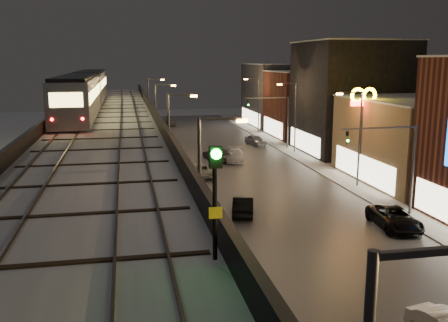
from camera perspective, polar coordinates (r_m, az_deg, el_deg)
road_surface at (r=49.39m, az=2.94°, el=-2.33°), size 17.00×120.00×0.06m
sidewalk_right at (r=52.67m, az=13.55°, el=-1.72°), size 4.00×120.00×0.14m
under_viaduct_pavement at (r=48.00m, az=-12.92°, el=-3.02°), size 11.00×120.00×0.06m
elevated_viaduct at (r=43.82m, az=-13.35°, el=3.05°), size 9.00×100.00×6.30m
viaduct_trackbed at (r=43.84m, az=-13.40°, el=4.07°), size 8.40×100.00×0.32m
viaduct_parapet_streetside at (r=43.86m, az=-7.71°, el=4.89°), size 0.30×100.00×1.10m
viaduct_parapet_far at (r=44.20m, az=-19.07°, el=4.42°), size 0.30×100.00×1.10m
building_c at (r=52.45m, az=21.59°, el=2.20°), size 12.20×15.20×8.16m
building_d at (r=66.04m, az=14.29°, el=7.02°), size 12.20×13.20×14.16m
building_e at (r=79.03m, az=9.87°, el=6.43°), size 12.20×12.20×10.16m
building_f at (r=92.16m, az=6.75°, el=7.53°), size 12.20×16.20×11.16m
streetlight_left_1 at (r=25.65m, az=-2.18°, el=-3.37°), size 2.57×0.28×9.00m
streetlight_left_2 at (r=43.18m, az=-5.95°, el=2.67°), size 2.57×0.28×9.00m
streetlight_right_2 at (r=47.86m, az=14.98°, el=3.20°), size 2.56×0.28×9.00m
streetlight_left_3 at (r=60.98m, az=-7.54°, el=5.20°), size 2.57×0.28×9.00m
streetlight_right_3 at (r=64.38m, az=7.95°, el=5.51°), size 2.56×0.28×9.00m
streetlight_left_4 at (r=78.87m, az=-8.41°, el=6.58°), size 2.57×0.28×9.00m
streetlight_right_4 at (r=81.53m, az=3.80°, el=6.83°), size 2.56×0.28×9.00m
traffic_light_rig_a at (r=39.75m, az=19.44°, el=0.23°), size 6.10×0.34×7.00m
traffic_light_rig_b at (r=67.01m, az=6.37°, el=5.15°), size 6.10×0.34×7.00m
subway_train at (r=57.69m, az=-15.52°, el=7.81°), size 3.20×38.98×3.84m
rail_signal at (r=12.71m, az=-0.99°, el=-2.23°), size 0.35×0.43×3.06m
car_near_white at (r=38.64m, az=2.21°, el=-5.18°), size 2.62×4.72×1.47m
car_mid_silver at (r=51.00m, az=-2.90°, el=-1.09°), size 2.75×5.32×1.43m
car_mid_dark at (r=59.48m, az=-0.82°, el=0.77°), size 3.19×5.49×1.49m
car_far_white at (r=91.50m, az=-6.14°, el=4.39°), size 1.85×3.76×1.23m
car_onc_dark at (r=37.57m, az=18.90°, el=-6.28°), size 2.90×5.55×1.49m
car_onc_white at (r=58.75m, az=1.28°, el=0.59°), size 3.00×5.18×1.41m
car_onc_red at (r=69.99m, az=3.65°, el=2.35°), size 2.64×4.51×1.44m
sign_mcdonalds at (r=49.67m, az=15.59°, el=5.98°), size 2.75×0.46×9.25m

